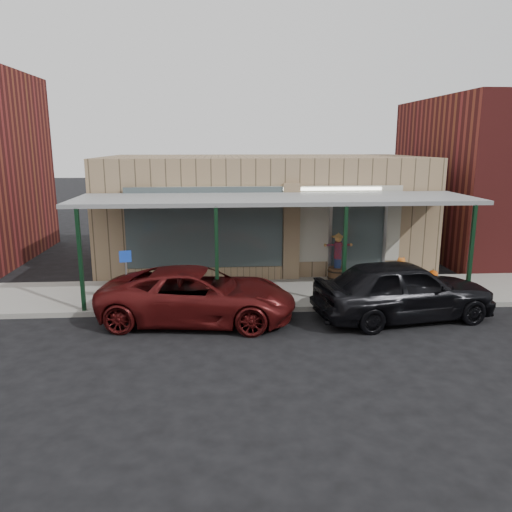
{
  "coord_description": "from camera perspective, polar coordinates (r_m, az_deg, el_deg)",
  "views": [
    {
      "loc": [
        -1.7,
        -11.36,
        4.7
      ],
      "look_at": [
        -0.67,
        2.6,
        1.52
      ],
      "focal_mm": 35.0,
      "sensor_mm": 36.0,
      "label": 1
    }
  ],
  "objects": [
    {
      "name": "awning",
      "position": [
        15.11,
        2.3,
        6.37
      ],
      "size": [
        12.0,
        3.0,
        3.04
      ],
      "color": "slate",
      "rests_on": "ground"
    },
    {
      "name": "handicap_sign",
      "position": [
        14.56,
        -14.63,
        -1.61
      ],
      "size": [
        0.33,
        0.09,
        1.6
      ],
      "rotation": [
        0.0,
        0.0,
        0.22
      ],
      "color": "gray",
      "rests_on": "sidewalk"
    },
    {
      "name": "barrel_scarecrow",
      "position": [
        17.11,
        9.29,
        -0.9
      ],
      "size": [
        0.94,
        0.82,
        1.62
      ],
      "rotation": [
        0.0,
        0.0,
        -0.4
      ],
      "color": "#523221",
      "rests_on": "sidewalk"
    },
    {
      "name": "ground",
      "position": [
        12.41,
        4.05,
        -9.49
      ],
      "size": [
        120.0,
        120.0,
        0.0
      ],
      "primitive_type": "plane",
      "color": "black",
      "rests_on": "ground"
    },
    {
      "name": "sidewalk",
      "position": [
        15.75,
        2.19,
        -4.28
      ],
      "size": [
        40.0,
        3.2,
        0.15
      ],
      "primitive_type": "cube",
      "color": "gray",
      "rests_on": "ground"
    },
    {
      "name": "barrel_pumpkin",
      "position": [
        16.79,
        19.5,
        -2.83
      ],
      "size": [
        0.71,
        0.71,
        0.67
      ],
      "rotation": [
        0.0,
        0.0,
        0.29
      ],
      "color": "#523221",
      "rests_on": "sidewalk"
    },
    {
      "name": "storefront",
      "position": [
        19.76,
        0.76,
        5.22
      ],
      "size": [
        12.0,
        6.25,
        4.2
      ],
      "color": "#8D7457",
      "rests_on": "ground"
    },
    {
      "name": "block_buildings_near",
      "position": [
        20.91,
        6.1,
        10.17
      ],
      "size": [
        61.0,
        8.0,
        8.0
      ],
      "color": "maroon",
      "rests_on": "ground"
    },
    {
      "name": "parked_sedan",
      "position": [
        14.07,
        16.5,
        -3.7
      ],
      "size": [
        5.11,
        2.7,
        1.66
      ],
      "rotation": [
        0.0,
        0.0,
        1.73
      ],
      "color": "black",
      "rests_on": "ground"
    },
    {
      "name": "car_maroon",
      "position": [
        13.46,
        -6.61,
        -4.46
      ],
      "size": [
        5.45,
        3.01,
        1.44
      ],
      "primitive_type": "imported",
      "rotation": [
        0.0,
        0.0,
        1.45
      ],
      "color": "#511010",
      "rests_on": "ground"
    }
  ]
}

